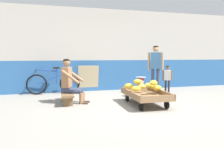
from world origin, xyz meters
TOP-DOWN VIEW (x-y plane):
  - ground_plane at (0.00, 0.00)m, footprint 80.00×80.00m
  - back_wall at (0.00, 3.11)m, footprint 16.00×0.30m
  - banana_cart at (0.14, 0.51)m, footprint 0.88×1.46m
  - banana_pile at (0.18, 0.66)m, footprint 0.86×0.83m
  - low_bench at (-1.73, 1.27)m, footprint 0.34×1.11m
  - vendor_seated at (-1.65, 1.24)m, footprint 0.74×0.62m
  - plastic_crate at (0.43, 1.51)m, footprint 0.36×0.28m
  - weighing_scale at (0.43, 1.51)m, footprint 0.30×0.30m
  - bicycle_near_left at (-2.05, 2.71)m, footprint 1.66×0.48m
  - sign_board at (-0.90, 2.90)m, footprint 0.70×0.21m
  - customer_adult at (1.08, 1.85)m, footprint 0.45×0.32m
  - customer_child at (1.29, 1.47)m, footprint 0.25×0.20m
  - shopping_bag at (0.46, 1.07)m, footprint 0.18×0.12m

SIDE VIEW (x-z plane):
  - ground_plane at x=0.00m, z-range 0.00..0.00m
  - shopping_bag at x=0.46m, z-range 0.00..0.24m
  - plastic_crate at x=0.43m, z-range 0.00..0.30m
  - low_bench at x=-1.73m, z-range 0.06..0.33m
  - banana_cart at x=0.14m, z-range 0.06..0.42m
  - bicycle_near_left at x=-2.05m, z-range -0.08..0.78m
  - sign_board at x=-0.90m, z-range 0.00..0.88m
  - weighing_scale at x=0.43m, z-range 0.31..0.60m
  - banana_pile at x=0.18m, z-range 0.32..0.59m
  - customer_child at x=1.29m, z-range 0.11..1.02m
  - vendor_seated at x=-1.65m, z-range 0.00..1.14m
  - customer_adult at x=1.08m, z-range 0.19..1.72m
  - back_wall at x=0.00m, z-range 0.00..2.81m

